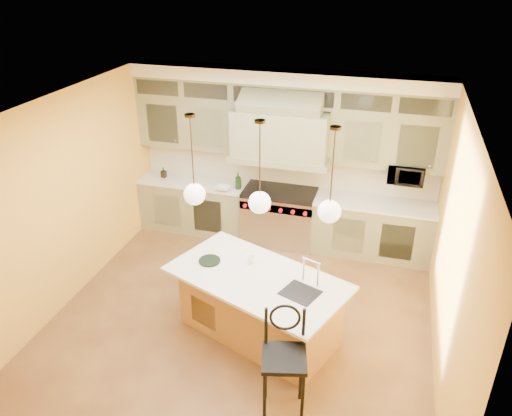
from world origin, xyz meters
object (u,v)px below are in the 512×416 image
(range, at_px, (279,216))
(counter_stool, at_px, (284,357))
(kitchen_island, at_px, (260,304))
(microwave, at_px, (406,173))

(range, relative_size, counter_stool, 0.92)
(range, distance_m, kitchen_island, 2.42)
(range, distance_m, counter_stool, 3.63)
(range, xyz_separation_m, counter_stool, (0.89, -3.51, 0.27))
(range, distance_m, microwave, 2.18)
(microwave, bearing_deg, counter_stool, -106.31)
(range, xyz_separation_m, microwave, (1.95, 0.11, 0.96))
(counter_stool, xyz_separation_m, microwave, (1.06, 3.62, 0.70))
(counter_stool, relative_size, microwave, 2.40)
(counter_stool, bearing_deg, range, 90.83)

